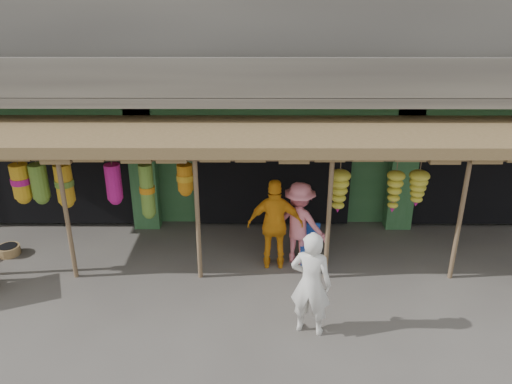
{
  "coord_description": "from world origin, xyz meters",
  "views": [
    {
      "loc": [
        -0.35,
        -8.75,
        5.47
      ],
      "look_at": [
        -0.39,
        1.0,
        1.35
      ],
      "focal_mm": 35.0,
      "sensor_mm": 36.0,
      "label": 1
    }
  ],
  "objects_px": {
    "blue_chair": "(310,242)",
    "person_vendor": "(275,225)",
    "person_shopper": "(299,223)",
    "person_front": "(311,284)"
  },
  "relations": [
    {
      "from": "person_front",
      "to": "person_shopper",
      "type": "relative_size",
      "value": 1.05
    },
    {
      "from": "blue_chair",
      "to": "person_front",
      "type": "bearing_deg",
      "value": -93.16
    },
    {
      "from": "person_vendor",
      "to": "blue_chair",
      "type": "bearing_deg",
      "value": -165.99
    },
    {
      "from": "person_front",
      "to": "person_vendor",
      "type": "xyz_separation_m",
      "value": [
        -0.51,
        2.08,
        0.03
      ]
    },
    {
      "from": "person_vendor",
      "to": "person_shopper",
      "type": "bearing_deg",
      "value": -155.48
    },
    {
      "from": "person_front",
      "to": "person_vendor",
      "type": "relative_size",
      "value": 0.97
    },
    {
      "from": "person_vendor",
      "to": "person_shopper",
      "type": "height_order",
      "value": "person_vendor"
    },
    {
      "from": "blue_chair",
      "to": "person_front",
      "type": "relative_size",
      "value": 0.46
    },
    {
      "from": "blue_chair",
      "to": "person_vendor",
      "type": "relative_size",
      "value": 0.45
    },
    {
      "from": "person_shopper",
      "to": "blue_chair",
      "type": "bearing_deg",
      "value": -167.08
    }
  ]
}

